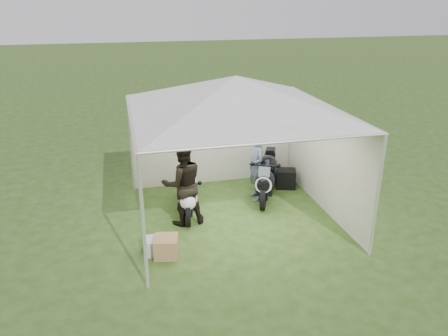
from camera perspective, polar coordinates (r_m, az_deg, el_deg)
The scene contains 10 objects.
ground at distance 9.38m, azimuth 1.42°, elevation -6.41°, with size 80.00×80.00×0.00m, color #2A4513.
canopy_tent at distance 8.52m, azimuth 1.52°, elevation 9.20°, with size 5.66×5.66×3.00m.
motorcycle_white at distance 9.34m, azimuth -4.76°, elevation -3.23°, with size 0.57×1.79×0.88m.
motorcycle_black at distance 10.06m, azimuth 5.58°, elevation -1.00°, with size 1.08×1.90×1.00m.
paddock_stand at distance 11.07m, azimuth 5.96°, elevation -1.22°, with size 0.37×0.23×0.28m, color blue.
person_dark_jacket at distance 8.81m, azimuth -5.41°, elevation -2.04°, with size 0.86×0.67×1.76m, color black.
person_blue_jacket at distance 9.91m, azimuth 4.27°, elevation 0.17°, with size 0.58×0.38×1.59m, color slate.
equipment_box at distance 10.80m, azimuth 8.08°, elevation -1.37°, with size 0.46×0.37×0.46m, color black.
crate_0 at distance 8.19m, azimuth -8.74°, elevation -9.94°, with size 0.44×0.34×0.30m, color #B1B6BB.
crate_1 at distance 8.05m, azimuth -7.55°, elevation -10.15°, with size 0.42×0.42×0.37m, color olive.
Camera 1 is at (-2.21, -7.99, 4.38)m, focal length 35.00 mm.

